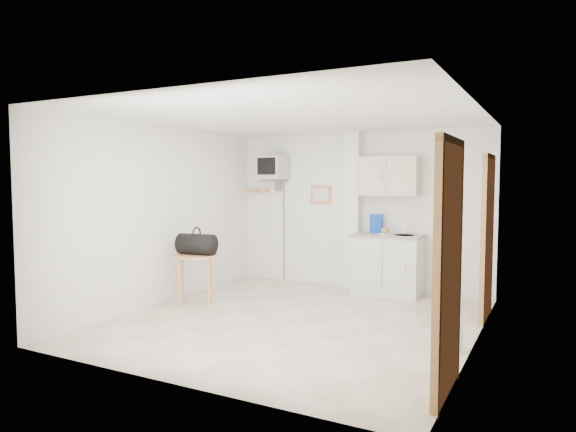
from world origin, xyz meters
The scene contains 7 objects.
ground centered at (0.00, 0.00, 0.00)m, with size 4.50×4.50×0.00m, color #B4A78E.
room_envelope centered at (0.24, 0.09, 1.54)m, with size 4.24×4.54×2.55m.
kitchenette centered at (0.57, 2.00, 0.80)m, with size 1.03×0.58×2.10m.
crt_television centered at (-1.45, 2.02, 1.94)m, with size 0.44×0.45×2.15m.
round_table centered at (-1.65, 0.14, 0.61)m, with size 0.64×0.64×0.70m.
duffel_bag centered at (-1.62, 0.15, 0.85)m, with size 0.56×0.35×0.39m.
water_bottle centered at (1.98, -0.29, 0.16)m, with size 0.12×0.12×0.37m.
Camera 1 is at (2.82, -5.58, 1.74)m, focal length 32.00 mm.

